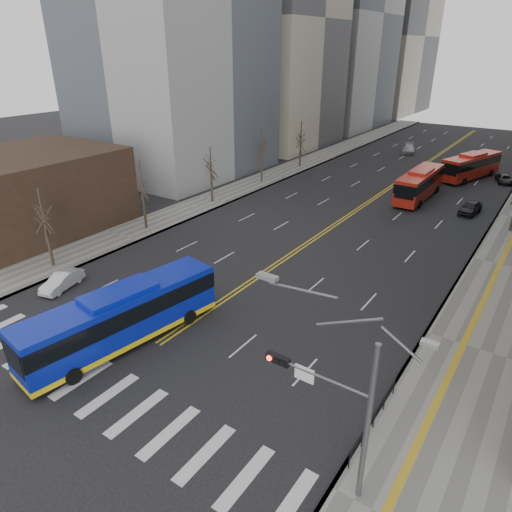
% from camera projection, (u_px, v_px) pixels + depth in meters
% --- Properties ---
extents(ground, '(220.00, 220.00, 0.00)m').
position_uv_depth(ground, '(94.00, 387.00, 26.05)').
color(ground, black).
extents(sidewalk_left, '(5.00, 130.00, 0.15)m').
position_uv_depth(sidewalk_left, '(274.00, 175.00, 68.16)').
color(sidewalk_left, slate).
rests_on(sidewalk_left, ground).
extents(crosswalk, '(26.70, 4.00, 0.01)m').
position_uv_depth(crosswalk, '(94.00, 387.00, 26.05)').
color(crosswalk, silver).
rests_on(crosswalk, ground).
extents(centerline, '(0.55, 100.00, 0.01)m').
position_uv_depth(centerline, '(404.00, 178.00, 67.18)').
color(centerline, gold).
rests_on(centerline, ground).
extents(storefront, '(14.00, 18.00, 8.00)m').
position_uv_depth(storefront, '(23.00, 193.00, 46.69)').
color(storefront, '#2F2117').
rests_on(storefront, ground).
extents(signal_mast, '(5.37, 0.37, 9.39)m').
position_uv_depth(signal_mast, '(336.00, 396.00, 18.43)').
color(signal_mast, slate).
rests_on(signal_mast, ground).
extents(pedestrian_railing, '(0.06, 6.06, 1.02)m').
position_uv_depth(pedestrian_railing, '(374.00, 417.00, 22.84)').
color(pedestrian_railing, black).
rests_on(pedestrian_railing, sidewalk_right).
extents(street_trees, '(35.20, 47.20, 7.60)m').
position_uv_depth(street_trees, '(293.00, 166.00, 53.54)').
color(street_trees, '#2F231C').
rests_on(street_trees, ground).
extents(blue_bus, '(4.78, 13.65, 3.86)m').
position_uv_depth(blue_bus, '(122.00, 315.00, 29.20)').
color(blue_bus, '#0B1CA6').
rests_on(blue_bus, ground).
extents(red_bus_near, '(3.02, 11.86, 3.74)m').
position_uv_depth(red_bus_near, '(420.00, 183.00, 57.30)').
color(red_bus_near, red).
rests_on(red_bus_near, ground).
extents(red_bus_far, '(6.13, 12.03, 3.71)m').
position_uv_depth(red_bus_far, '(471.00, 165.00, 65.96)').
color(red_bus_far, red).
rests_on(red_bus_far, ground).
extents(car_white, '(2.29, 4.14, 1.29)m').
position_uv_depth(car_white, '(62.00, 281.00, 36.40)').
color(car_white, silver).
rests_on(car_white, ground).
extents(car_dark_mid, '(2.20, 4.46, 1.46)m').
position_uv_depth(car_dark_mid, '(470.00, 208.00, 52.61)').
color(car_dark_mid, black).
rests_on(car_dark_mid, ground).
extents(car_silver, '(3.55, 5.60, 1.51)m').
position_uv_depth(car_silver, '(408.00, 149.00, 82.46)').
color(car_silver, '#A1A1A6').
rests_on(car_silver, ground).
extents(car_dark_far, '(3.06, 4.42, 1.12)m').
position_uv_depth(car_dark_far, '(504.00, 179.00, 64.46)').
color(car_dark_far, black).
rests_on(car_dark_far, ground).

